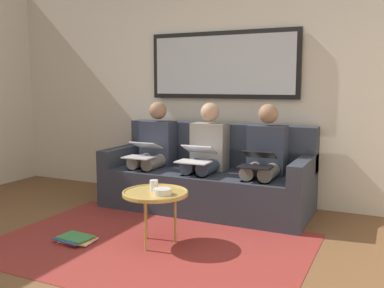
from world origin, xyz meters
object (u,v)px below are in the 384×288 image
Objects in this scene: laptop_silver at (143,150)px; cup at (154,185)px; bowl at (162,192)px; magazine_stack at (76,239)px; couch at (208,179)px; framed_mirror at (222,65)px; laptop_black at (258,160)px; laptop_white at (197,155)px; person_right at (154,149)px; person_left at (265,157)px; person_middle at (206,153)px; coffee_table at (155,194)px.

cup is at bearing 126.43° from laptop_silver.
magazine_stack is (0.73, 0.21, -0.45)m from bowl.
couch is 1.24× the size of framed_mirror.
laptop_black is 1.80m from magazine_stack.
framed_mirror is 19.65× the size of cup.
laptop_white is at bearing -179.77° from laptop_silver.
person_left is at bearing 180.00° from person_right.
framed_mirror is at bearing -132.79° from laptop_silver.
laptop_black is 1.30m from person_right.
person_left is at bearing -119.65° from cup.
magazine_stack is (0.60, 1.41, -0.58)m from person_middle.
coffee_table is at bearing 132.58° from cup.
laptop_black is 1.02× the size of magazine_stack.
laptop_black is at bearing 179.27° from laptop_white.
magazine_stack is (0.60, 1.17, -0.60)m from laptop_white.
person_right is at bearing -59.32° from coffee_table.
coffee_table is 0.08m from cup.
couch is 6.50× the size of laptop_black.
bowl is 1.21m from person_middle.
cup is 1.08m from laptop_black.
laptop_white reaches higher than laptop_black.
person_left is at bearing -112.74° from bowl.
bowl reaches higher than coffee_table.
cup reaches higher than magazine_stack.
couch is at bearing -90.00° from laptop_white.
bowl is at bearing 128.84° from laptop_silver.
cup is 1.28m from person_left.
person_middle is (0.04, -1.15, 0.17)m from coffee_table.
couch is at bearing -173.87° from person_right.
laptop_white is 0.64m from laptop_silver.
person_left reaches higher than couch.
person_middle is 0.23m from laptop_white.
bowl is 0.40× the size of laptop_silver.
coffee_table is 3.65× the size of bowl.
person_middle reaches higher than laptop_silver.
couch is at bearing -90.00° from person_middle.
person_left is (-0.64, 0.46, -0.94)m from framed_mirror.
coffee_table is 0.48× the size of person_right.
bowl is at bearing -164.32° from magazine_stack.
bowl is 0.99m from laptop_white.
laptop_white is 1.12× the size of magazine_stack.
framed_mirror is 1.33m from laptop_black.
framed_mirror is (0.00, -0.39, 1.24)m from couch.
couch is at bearing -112.02° from magazine_stack.
bowl is (-0.10, 0.05, 0.04)m from coffee_table.
framed_mirror is 11.82× the size of bowl.
person_right is at bearing -90.00° from laptop_silver.
person_middle reaches higher than coffee_table.
coffee_table reaches higher than magazine_stack.
laptop_white is at bearing -87.40° from coffee_table.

